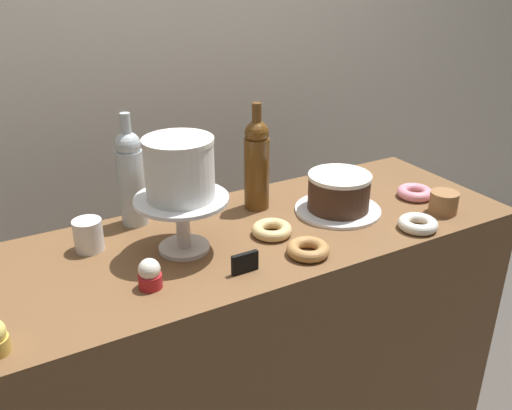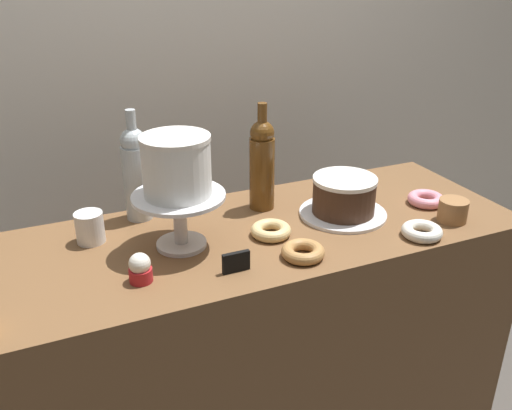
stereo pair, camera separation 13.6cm
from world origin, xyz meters
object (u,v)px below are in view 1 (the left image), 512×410
price_sign_chalkboard (245,263)px  cake_stand_pedestal (182,214)px  chocolate_round_cake (339,191)px  white_layer_cake (179,168)px  cupcake_vanilla (150,274)px  donut_pink (415,193)px  donut_sugar (418,224)px  wine_bottle_clear (131,176)px  donut_maple (308,249)px  cookie_stack (444,202)px  wine_bottle_amber (257,163)px  donut_glazed (272,230)px  coffee_cup_ceramic (88,235)px

price_sign_chalkboard → cake_stand_pedestal: bearing=115.7°
chocolate_round_cake → price_sign_chalkboard: size_ratio=2.68×
white_layer_cake → price_sign_chalkboard: 0.28m
white_layer_cake → cupcake_vanilla: 0.27m
chocolate_round_cake → price_sign_chalkboard: bearing=-157.5°
donut_pink → price_sign_chalkboard: price_sign_chalkboard is taller
donut_sugar → price_sign_chalkboard: price_sign_chalkboard is taller
wine_bottle_clear → donut_sugar: 0.82m
cupcake_vanilla → donut_maple: (0.41, -0.05, -0.02)m
cake_stand_pedestal → donut_pink: cake_stand_pedestal is taller
cake_stand_pedestal → donut_pink: bearing=-3.3°
donut_pink → donut_sugar: (-0.15, -0.17, 0.00)m
chocolate_round_cake → cookie_stack: bearing=-30.9°
wine_bottle_amber → price_sign_chalkboard: 0.40m
wine_bottle_clear → donut_glazed: size_ratio=2.91×
cupcake_vanilla → donut_glazed: bearing=12.7°
white_layer_cake → chocolate_round_cake: 0.52m
donut_pink → donut_sugar: same height
wine_bottle_clear → cupcake_vanilla: size_ratio=4.38×
wine_bottle_clear → cupcake_vanilla: bearing=-102.3°
wine_bottle_clear → donut_sugar: (0.68, -0.43, -0.13)m
white_layer_cake → chocolate_round_cake: (0.50, -0.01, -0.16)m
donut_maple → donut_pink: bearing=15.4°
donut_maple → price_sign_chalkboard: 0.18m
donut_glazed → cake_stand_pedestal: bearing=169.8°
wine_bottle_amber → cookie_stack: (0.47, -0.31, -0.11)m
white_layer_cake → wine_bottle_clear: wine_bottle_clear is taller
white_layer_cake → price_sign_chalkboard: size_ratio=2.52×
chocolate_round_cake → cupcake_vanilla: size_ratio=2.53×
cupcake_vanilla → donut_glazed: cupcake_vanilla is taller
wine_bottle_amber → donut_pink: 0.53m
cake_stand_pedestal → wine_bottle_amber: (0.30, 0.14, 0.04)m
donut_glazed → donut_sugar: 0.42m
wine_bottle_amber → donut_sugar: 0.50m
donut_sugar → donut_pink: bearing=48.0°
donut_pink → cookie_stack: size_ratio=1.33×
donut_sugar → donut_maple: bearing=175.1°
cake_stand_pedestal → cookie_stack: bearing=-12.6°
white_layer_cake → wine_bottle_clear: 0.24m
wine_bottle_clear → cupcake_vanilla: wine_bottle_clear is taller
donut_maple → donut_sugar: size_ratio=1.00×
cake_stand_pedestal → cookie_stack: 0.79m
price_sign_chalkboard → cookie_stack: bearing=0.7°
donut_pink → donut_glazed: (-0.53, 0.00, 0.00)m
donut_sugar → cake_stand_pedestal: bearing=160.9°
donut_maple → donut_glazed: size_ratio=1.00×
white_layer_cake → wine_bottle_amber: 0.34m
cookie_stack → coffee_cup_ceramic: size_ratio=0.99×
chocolate_round_cake → white_layer_cake: bearing=179.0°
wine_bottle_amber → price_sign_chalkboard: wine_bottle_amber is taller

